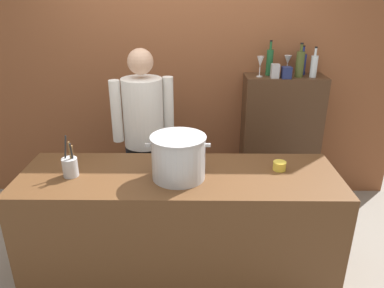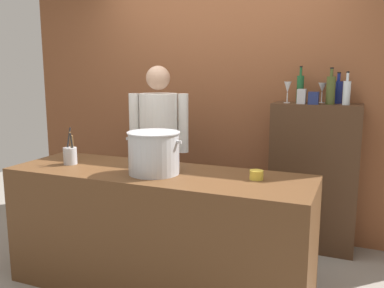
% 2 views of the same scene
% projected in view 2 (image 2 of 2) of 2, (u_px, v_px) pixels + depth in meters
% --- Properties ---
extents(ground_plane, '(8.00, 8.00, 0.00)m').
position_uv_depth(ground_plane, '(159.00, 287.00, 3.11)').
color(ground_plane, gray).
extents(brick_back_panel, '(4.40, 0.10, 3.00)m').
position_uv_depth(brick_back_panel, '(220.00, 82.00, 4.11)').
color(brick_back_panel, brown).
rests_on(brick_back_panel, ground_plane).
extents(prep_counter, '(2.22, 0.70, 0.90)m').
position_uv_depth(prep_counter, '(158.00, 231.00, 3.03)').
color(prep_counter, brown).
rests_on(prep_counter, ground_plane).
extents(bar_cabinet, '(0.76, 0.32, 1.33)m').
position_uv_depth(bar_cabinet, '(313.00, 177.00, 3.71)').
color(bar_cabinet, '#472D1C').
rests_on(bar_cabinet, ground_plane).
extents(chef, '(0.51, 0.40, 1.66)m').
position_uv_depth(chef, '(159.00, 144.00, 3.68)').
color(chef, black).
rests_on(chef, ground_plane).
extents(stockpot_large, '(0.43, 0.37, 0.30)m').
position_uv_depth(stockpot_large, '(154.00, 153.00, 2.88)').
color(stockpot_large, '#B7BABF').
rests_on(stockpot_large, prep_counter).
extents(utensil_crock, '(0.10, 0.10, 0.28)m').
position_uv_depth(utensil_crock, '(70.00, 155.00, 3.18)').
color(utensil_crock, '#B7BABF').
rests_on(utensil_crock, prep_counter).
extents(butter_jar, '(0.09, 0.09, 0.06)m').
position_uv_depth(butter_jar, '(256.00, 175.00, 2.74)').
color(butter_jar, yellow).
rests_on(butter_jar, prep_counter).
extents(wine_bottle_green, '(0.06, 0.06, 0.32)m').
position_uv_depth(wine_bottle_green, '(300.00, 88.00, 3.65)').
color(wine_bottle_green, '#1E592D').
rests_on(wine_bottle_green, bar_cabinet).
extents(wine_bottle_olive, '(0.08, 0.08, 0.31)m').
position_uv_depth(wine_bottle_olive, '(331.00, 90.00, 3.48)').
color(wine_bottle_olive, '#475123').
rests_on(wine_bottle_olive, bar_cabinet).
extents(wine_bottle_cobalt, '(0.08, 0.08, 0.27)m').
position_uv_depth(wine_bottle_cobalt, '(338.00, 92.00, 3.58)').
color(wine_bottle_cobalt, navy).
rests_on(wine_bottle_cobalt, bar_cabinet).
extents(wine_bottle_clear, '(0.06, 0.06, 0.28)m').
position_uv_depth(wine_bottle_clear, '(347.00, 92.00, 3.43)').
color(wine_bottle_clear, silver).
rests_on(wine_bottle_clear, bar_cabinet).
extents(wine_glass_wide, '(0.07, 0.07, 0.18)m').
position_uv_depth(wine_glass_wide, '(322.00, 88.00, 3.64)').
color(wine_glass_wide, silver).
rests_on(wine_glass_wide, bar_cabinet).
extents(wine_glass_tall, '(0.07, 0.07, 0.19)m').
position_uv_depth(wine_glass_tall, '(288.00, 88.00, 3.63)').
color(wine_glass_tall, silver).
rests_on(wine_glass_tall, bar_cabinet).
extents(spice_tin_silver, '(0.07, 0.07, 0.13)m').
position_uv_depth(spice_tin_silver, '(302.00, 96.00, 3.54)').
color(spice_tin_silver, '#B2B2B7').
rests_on(spice_tin_silver, bar_cabinet).
extents(spice_tin_navy, '(0.09, 0.09, 0.11)m').
position_uv_depth(spice_tin_navy, '(314.00, 98.00, 3.49)').
color(spice_tin_navy, navy).
rests_on(spice_tin_navy, bar_cabinet).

